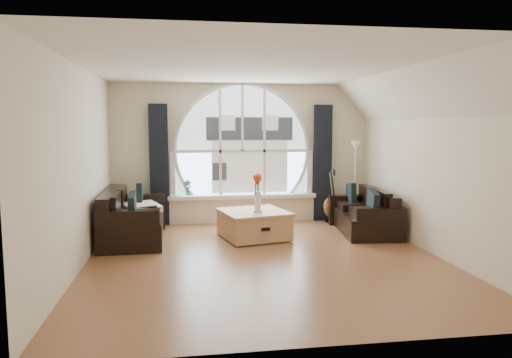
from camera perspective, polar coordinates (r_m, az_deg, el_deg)
name	(u,v)px	position (r m, az deg, el deg)	size (l,w,h in m)	color
ground	(265,259)	(6.91, 1.12, -9.52)	(5.00, 5.50, 0.01)	brown
ceiling	(266,66)	(6.69, 1.17, 13.29)	(5.00, 5.50, 0.01)	silver
wall_back	(242,153)	(9.39, -1.67, 3.08)	(5.00, 0.01, 2.70)	beige
wall_front	(321,192)	(4.00, 7.76, -1.57)	(5.00, 0.01, 2.70)	beige
wall_left	(79,167)	(6.72, -20.38, 1.33)	(0.01, 5.50, 2.70)	beige
wall_right	(433,163)	(7.50, 20.33, 1.83)	(0.01, 5.50, 2.70)	beige
attic_slope	(416,94)	(7.36, 18.56, 9.61)	(0.92, 5.50, 0.72)	silver
arched_window	(242,139)	(9.34, -1.66, 4.76)	(2.60, 0.06, 2.15)	silver
window_sill	(243,196)	(9.37, -1.58, -2.08)	(2.90, 0.22, 0.08)	white
window_frame	(242,139)	(9.31, -1.64, 4.75)	(2.76, 0.08, 2.15)	white
neighbor_house	(250,146)	(9.35, -0.73, 3.99)	(1.70, 0.02, 1.50)	silver
curtain_left	(159,165)	(9.23, -11.50, 1.65)	(0.35, 0.12, 2.30)	black
curtain_right	(322,163)	(9.60, 7.94, 1.91)	(0.35, 0.12, 2.30)	black
sofa_left	(134,216)	(8.18, -14.38, -4.33)	(0.94, 1.88, 0.83)	black
sofa_right	(364,210)	(8.71, 12.74, -3.64)	(0.82, 1.64, 0.73)	black
coffee_chest	(254,223)	(8.08, -0.25, -5.31)	(1.04, 1.04, 0.51)	#AA754D
throw_blanket	(142,207)	(8.44, -13.47, -3.29)	(0.55, 0.55, 0.10)	silver
vase_flowers	(258,189)	(7.89, 0.20, -1.15)	(0.24, 0.24, 0.70)	white
floor_lamp	(355,183)	(9.36, 11.71, -0.44)	(0.24, 0.24, 1.60)	#B2B2B2
guitar	(331,196)	(9.41, 8.99, -2.01)	(0.36, 0.24, 1.06)	brown
potted_plant	(188,188)	(9.28, -8.16, -1.02)	(0.16, 0.11, 0.31)	#1E6023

